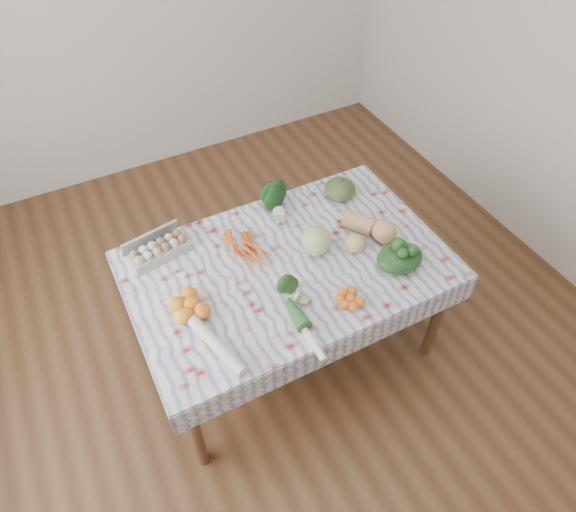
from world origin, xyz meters
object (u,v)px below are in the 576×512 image
object	(u,v)px
kabocha_squash	(340,189)
dining_table	(288,274)
butternut_squash	(370,225)
grapefruit	(355,243)
egg_carton	(160,251)
cabbage	(317,241)

from	to	relation	value
kabocha_squash	dining_table	bearing A→B (deg)	-147.23
kabocha_squash	butternut_squash	world-z (taller)	butternut_squash
kabocha_squash	butternut_squash	xyz separation A→B (m)	(-0.02, -0.35, 0.01)
grapefruit	dining_table	bearing A→B (deg)	167.63
kabocha_squash	grapefruit	size ratio (longest dim) A/B	1.71
dining_table	grapefruit	world-z (taller)	grapefruit
butternut_squash	kabocha_squash	bearing A→B (deg)	54.81
dining_table	kabocha_squash	distance (m)	0.64
dining_table	egg_carton	bearing A→B (deg)	148.23
egg_carton	cabbage	world-z (taller)	cabbage
dining_table	grapefruit	xyz separation A→B (m)	(0.36, -0.08, 0.14)
egg_carton	butternut_squash	distance (m)	1.14
dining_table	cabbage	size ratio (longest dim) A/B	10.01
egg_carton	butternut_squash	bearing A→B (deg)	-29.29
dining_table	butternut_squash	bearing A→B (deg)	-1.25
kabocha_squash	grapefruit	xyz separation A→B (m)	(-0.16, -0.41, -0.01)
butternut_squash	grapefruit	size ratio (longest dim) A/B	2.74
dining_table	grapefruit	size ratio (longest dim) A/B	14.83
egg_carton	kabocha_squash	xyz separation A→B (m)	(1.10, -0.02, 0.02)
dining_table	egg_carton	xyz separation A→B (m)	(-0.58, 0.36, 0.13)
cabbage	grapefruit	world-z (taller)	cabbage
cabbage	butternut_squash	xyz separation A→B (m)	(0.33, -0.02, -0.01)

